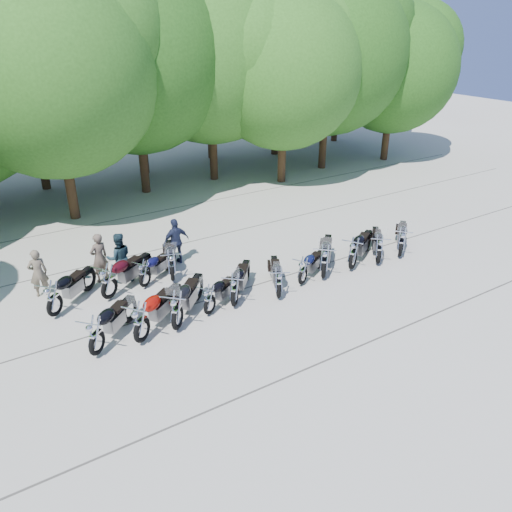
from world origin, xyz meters
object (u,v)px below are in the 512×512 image
motorcycle_9 (379,248)px  motorcycle_0 (96,334)px  rider_3 (99,258)px  motorcycle_2 (177,309)px  rider_2 (176,241)px  motorcycle_6 (303,270)px  motorcycle_12 (108,280)px  motorcycle_14 (171,264)px  motorcycle_7 (324,260)px  rider_1 (119,258)px  motorcycle_13 (144,273)px  motorcycle_11 (53,298)px  motorcycle_10 (402,241)px  motorcycle_8 (354,252)px  motorcycle_4 (235,289)px  motorcycle_3 (209,299)px  motorcycle_5 (279,282)px  rider_0 (38,273)px  motorcycle_1 (141,321)px

motorcycle_9 → motorcycle_0: bearing=40.2°
motorcycle_0 → rider_3: 4.39m
motorcycle_2 → rider_2: size_ratio=1.44×
motorcycle_6 → motorcycle_12: motorcycle_12 is taller
motorcycle_12 → motorcycle_14: size_ratio=1.07×
motorcycle_7 → rider_1: size_ratio=1.43×
motorcycle_0 → motorcycle_9: bearing=-132.6°
motorcycle_13 → motorcycle_14: size_ratio=0.87×
motorcycle_6 → motorcycle_7: bearing=-119.8°
motorcycle_11 → motorcycle_10: bearing=-143.9°
motorcycle_12 → motorcycle_14: (2.19, 0.07, -0.05)m
motorcycle_8 → motorcycle_12: motorcycle_12 is taller
motorcycle_4 → motorcycle_13: bearing=-11.2°
motorcycle_0 → motorcycle_12: 2.97m
motorcycle_10 → rider_2: bearing=19.5°
motorcycle_3 → motorcycle_5: 2.35m
motorcycle_6 → motorcycle_11: (-7.53, 2.40, 0.10)m
rider_0 → motorcycle_12: bearing=139.1°
motorcycle_7 → motorcycle_9: size_ratio=1.09×
rider_3 → motorcycle_10: bearing=141.6°
motorcycle_6 → rider_1: 6.23m
motorcycle_0 → motorcycle_10: size_ratio=1.02×
motorcycle_10 → rider_0: 12.79m
motorcycle_1 → rider_2: 5.04m
motorcycle_10 → motorcycle_6: bearing=45.5°
motorcycle_2 → motorcycle_14: bearing=-66.3°
motorcycle_6 → motorcycle_13: bearing=31.4°
motorcycle_5 → rider_2: rider_2 is taller
motorcycle_3 → motorcycle_6: bearing=-118.8°
motorcycle_9 → motorcycle_2: bearing=40.4°
motorcycle_9 → motorcycle_13: (-7.86, 2.90, -0.08)m
motorcycle_10 → motorcycle_12: size_ratio=0.94×
motorcycle_1 → motorcycle_6: motorcycle_1 is taller
motorcycle_0 → motorcycle_2: motorcycle_2 is taller
motorcycle_12 → motorcycle_7: bearing=-142.7°
motorcycle_10 → rider_3: bearing=26.0°
motorcycle_12 → motorcycle_6: bearing=-145.3°
motorcycle_12 → motorcycle_13: size_ratio=1.23×
motorcycle_0 → motorcycle_12: bearing=-66.1°
motorcycle_2 → rider_1: (-0.39, 3.82, 0.17)m
rider_0 → motorcycle_10: bearing=159.6°
motorcycle_2 → motorcycle_3: motorcycle_2 is taller
motorcycle_10 → motorcycle_3: bearing=46.9°
motorcycle_4 → rider_1: rider_1 is taller
motorcycle_0 → motorcycle_7: size_ratio=0.95×
motorcycle_7 → motorcycle_14: (-4.52, 2.63, -0.06)m
motorcycle_9 → motorcycle_7: bearing=35.6°
motorcycle_2 → motorcycle_13: (0.13, 2.91, -0.14)m
motorcycle_12 → motorcycle_14: motorcycle_12 is taller
motorcycle_1 → motorcycle_13: motorcycle_1 is taller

